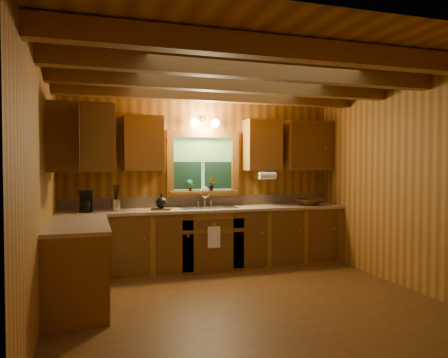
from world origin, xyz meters
TOP-DOWN VIEW (x-y plane):
  - room at (0.00, 0.00)m, footprint 4.20×4.20m
  - ceiling_beams at (0.00, 0.00)m, footprint 4.20×2.54m
  - base_cabinets at (-0.49, 1.28)m, footprint 4.20×2.22m
  - countertop at (-0.48, 1.29)m, footprint 4.20×2.24m
  - backsplash at (0.00, 1.89)m, footprint 4.20×0.02m
  - dishwasher_panel at (-1.47, 0.68)m, footprint 0.02×0.60m
  - upper_cabinets at (-0.56, 1.42)m, footprint 4.19×1.77m
  - window at (0.00, 1.87)m, footprint 1.12×0.08m
  - window_sill at (0.00, 1.82)m, footprint 1.06×0.14m
  - wall_sconce at (0.00, 1.75)m, footprint 0.45×0.21m
  - paper_towel_roll at (0.92, 1.53)m, footprint 0.27×0.11m
  - dish_towel at (0.00, 1.26)m, footprint 0.18×0.01m
  - sink at (0.00, 1.60)m, footprint 0.82×0.48m
  - coffee_maker at (-1.70, 1.56)m, footprint 0.16×0.21m
  - utensil_crock at (-1.32, 1.61)m, footprint 0.13×0.13m
  - cutting_board at (-0.70, 1.52)m, footprint 0.32×0.26m
  - teakettle at (-0.70, 1.52)m, footprint 0.16×0.16m
  - wicker_basket at (1.62, 1.52)m, footprint 0.47×0.47m
  - potted_plant_left at (-0.22, 1.81)m, footprint 0.10×0.07m
  - potted_plant_right at (0.12, 1.80)m, footprint 0.14×0.12m

SIDE VIEW (x-z plane):
  - base_cabinets at x=-0.49m, z-range 0.00..0.86m
  - dishwasher_panel at x=-1.47m, z-range 0.03..0.83m
  - dish_towel at x=0.00m, z-range 0.37..0.67m
  - sink at x=0.00m, z-range 0.64..1.07m
  - countertop at x=-0.48m, z-range 0.86..0.90m
  - cutting_board at x=-0.70m, z-range 0.90..0.92m
  - wicker_basket at x=1.62m, z-range 0.90..1.00m
  - backsplash at x=0.00m, z-range 0.90..1.06m
  - utensil_crock at x=-1.32m, z-range 0.81..1.17m
  - teakettle at x=-0.70m, z-range 0.90..1.10m
  - coffee_maker at x=-1.70m, z-range 0.90..1.19m
  - window_sill at x=0.00m, z-range 1.10..1.14m
  - potted_plant_left at x=-0.22m, z-range 1.14..1.32m
  - potted_plant_right at x=0.12m, z-range 1.14..1.34m
  - room at x=0.00m, z-range -0.80..3.40m
  - paper_towel_roll at x=0.92m, z-range 1.31..1.42m
  - window at x=0.00m, z-range 1.03..2.03m
  - upper_cabinets at x=-0.56m, z-range 1.45..2.23m
  - wall_sconce at x=0.00m, z-range 2.08..2.25m
  - ceiling_beams at x=0.00m, z-range 2.40..2.58m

